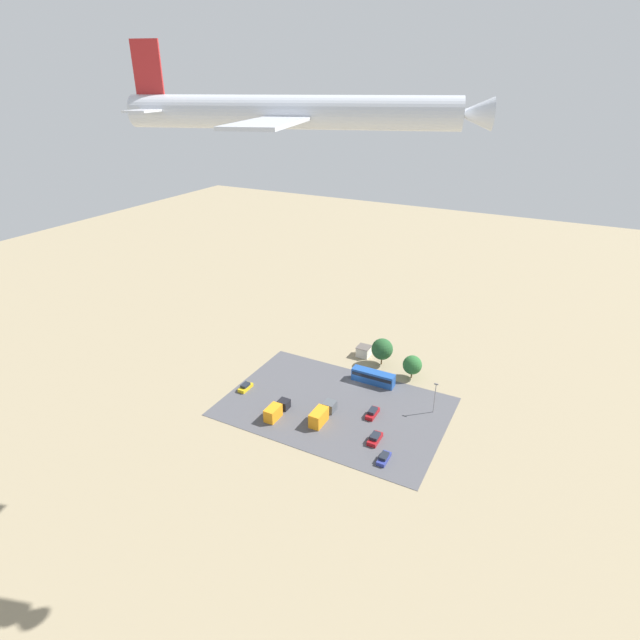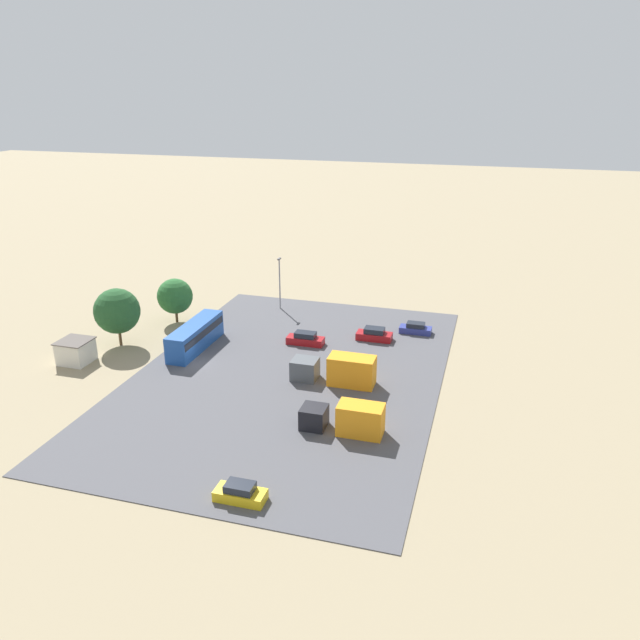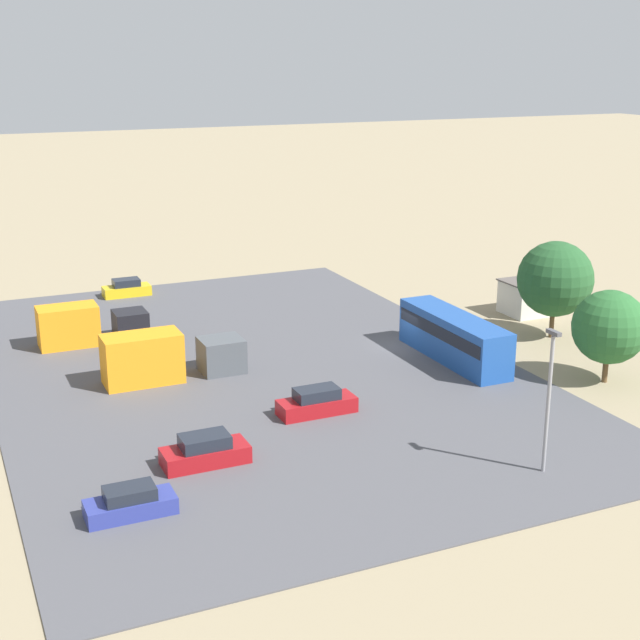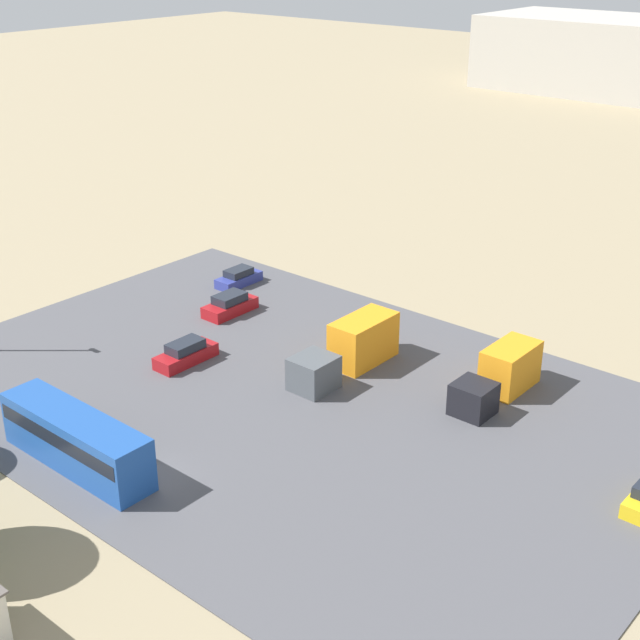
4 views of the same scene
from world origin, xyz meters
The scene contains 13 objects.
ground_plane centered at (0.00, 0.00, 0.00)m, with size 400.00×400.00×0.00m, color gray.
parking_lot_surface centered at (0.00, 11.89, 0.04)m, with size 50.09×33.60×0.08m.
shed_building centered at (3.53, -13.32, 1.40)m, with size 3.61×3.63×2.77m.
bus centered at (-3.98, -1.59, 1.81)m, with size 10.80×2.62×3.21m.
parked_car_0 centered at (-16.60, 23.83, 0.67)m, with size 1.72×4.15×1.41m.
parked_car_1 centered at (22.40, 15.51, 0.71)m, with size 1.78×4.09×1.50m.
parked_car_2 centered at (-9.00, 11.04, 0.74)m, with size 1.77×4.67×1.59m.
parked_car_3 centered at (-12.82, 19.08, 0.75)m, with size 1.95×4.51×1.61m.
parked_truck_0 centered at (0.33, 17.73, 1.57)m, with size 2.54×9.24×3.26m.
parked_truck_1 centered at (10.06, 21.12, 1.45)m, with size 2.41×7.86×2.99m.
tree_near_shed centered at (-2.44, -11.26, 4.53)m, with size 5.65×5.65×7.36m.
tree_apron_mid centered at (-11.65, -8.37, 3.75)m, with size 4.81×4.81×6.16m.
light_pole_lot_centre centered at (-20.71, 3.52, 4.27)m, with size 0.90×0.28×7.54m.
Camera 3 is at (-53.93, 30.88, 20.62)m, focal length 50.00 mm.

